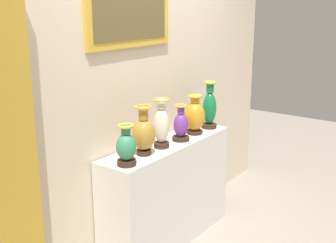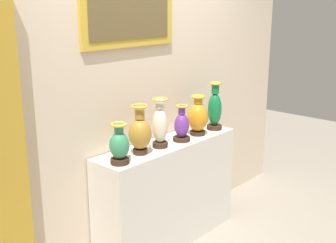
{
  "view_description": "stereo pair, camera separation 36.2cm",
  "coord_description": "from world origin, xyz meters",
  "px_view_note": "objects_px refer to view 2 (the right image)",
  "views": [
    {
      "loc": [
        -2.83,
        -2.05,
        2.07
      ],
      "look_at": [
        0.0,
        0.0,
        1.11
      ],
      "focal_mm": 46.85,
      "sensor_mm": 36.0,
      "label": 1
    },
    {
      "loc": [
        -2.61,
        -2.34,
        2.07
      ],
      "look_at": [
        0.0,
        0.0,
        1.11
      ],
      "focal_mm": 46.85,
      "sensor_mm": 36.0,
      "label": 2
    }
  ],
  "objects_px": {
    "vase_ochre": "(140,133)",
    "vase_ivory": "(160,125)",
    "vase_amber": "(198,117)",
    "vase_violet": "(182,126)",
    "vase_jade": "(119,146)",
    "vase_emerald": "(215,109)"
  },
  "relations": [
    {
      "from": "vase_ochre",
      "to": "vase_ivory",
      "type": "distance_m",
      "value": 0.22
    },
    {
      "from": "vase_ivory",
      "to": "vase_amber",
      "type": "xyz_separation_m",
      "value": [
        0.48,
        -0.01,
        -0.02
      ]
    },
    {
      "from": "vase_ivory",
      "to": "vase_violet",
      "type": "height_order",
      "value": "vase_ivory"
    },
    {
      "from": "vase_amber",
      "to": "vase_violet",
      "type": "bearing_deg",
      "value": -177.86
    },
    {
      "from": "vase_jade",
      "to": "vase_ochre",
      "type": "xyz_separation_m",
      "value": [
        0.25,
        0.04,
        0.03
      ]
    },
    {
      "from": "vase_jade",
      "to": "vase_ivory",
      "type": "distance_m",
      "value": 0.48
    },
    {
      "from": "vase_ivory",
      "to": "vase_violet",
      "type": "bearing_deg",
      "value": -5.24
    },
    {
      "from": "vase_ochre",
      "to": "vase_violet",
      "type": "height_order",
      "value": "vase_ochre"
    },
    {
      "from": "vase_ivory",
      "to": "vase_amber",
      "type": "bearing_deg",
      "value": -1.67
    },
    {
      "from": "vase_ochre",
      "to": "vase_amber",
      "type": "height_order",
      "value": "vase_ochre"
    },
    {
      "from": "vase_jade",
      "to": "vase_amber",
      "type": "xyz_separation_m",
      "value": [
        0.95,
        0.02,
        0.03
      ]
    },
    {
      "from": "vase_amber",
      "to": "vase_emerald",
      "type": "relative_size",
      "value": 0.8
    },
    {
      "from": "vase_emerald",
      "to": "vase_violet",
      "type": "bearing_deg",
      "value": -179.91
    },
    {
      "from": "vase_jade",
      "to": "vase_ochre",
      "type": "distance_m",
      "value": 0.25
    },
    {
      "from": "vase_ochre",
      "to": "vase_emerald",
      "type": "relative_size",
      "value": 0.88
    },
    {
      "from": "vase_ivory",
      "to": "vase_emerald",
      "type": "distance_m",
      "value": 0.72
    },
    {
      "from": "vase_jade",
      "to": "vase_ochre",
      "type": "relative_size",
      "value": 0.79
    },
    {
      "from": "vase_jade",
      "to": "vase_amber",
      "type": "distance_m",
      "value": 0.95
    },
    {
      "from": "vase_violet",
      "to": "vase_amber",
      "type": "xyz_separation_m",
      "value": [
        0.23,
        0.01,
        0.03
      ]
    },
    {
      "from": "vase_ochre",
      "to": "vase_violet",
      "type": "relative_size",
      "value": 1.24
    },
    {
      "from": "vase_ivory",
      "to": "vase_amber",
      "type": "relative_size",
      "value": 1.14
    },
    {
      "from": "vase_ochre",
      "to": "vase_ivory",
      "type": "bearing_deg",
      "value": -0.88
    }
  ]
}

